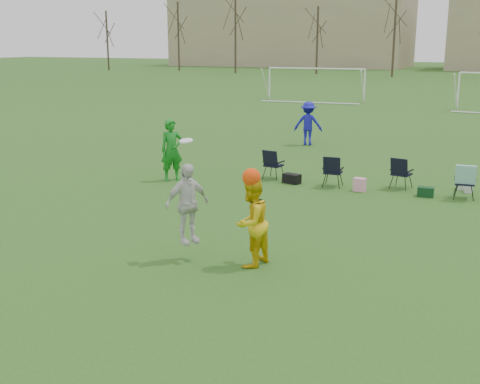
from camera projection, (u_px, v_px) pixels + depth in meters
The scene contains 6 objects.
ground at pixel (265, 274), 11.58m from camera, with size 260.00×260.00×0.00m, color #2E571B.
fielder_green_near at pixel (172, 150), 19.19m from camera, with size 0.72×0.47×1.98m, color #167D1F.
fielder_blue at pixel (308, 123), 25.91m from camera, with size 1.20×0.69×1.87m, color #1716AB.
center_contest at pixel (227, 214), 11.91m from camera, with size 2.12×1.27×2.49m.
sideline_setup at pixel (434, 177), 17.43m from camera, with size 9.55×1.82×1.84m.
goal_left at pixel (316, 75), 45.11m from camera, with size 7.39×0.76×2.46m.
Camera 1 is at (4.12, -10.04, 4.35)m, focal length 45.00 mm.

